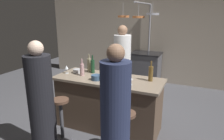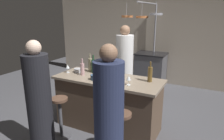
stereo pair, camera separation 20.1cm
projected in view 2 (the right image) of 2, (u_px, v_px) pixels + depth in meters
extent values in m
plane|color=#4C4C51|center=(108.00, 126.00, 3.62)|extent=(9.00, 9.00, 0.00)
cube|color=#BCAD99|center=(156.00, 36.00, 5.71)|extent=(6.40, 0.16, 2.60)
cube|color=brown|center=(108.00, 104.00, 3.50)|extent=(1.72, 0.66, 0.86)
cube|color=gray|center=(108.00, 79.00, 3.38)|extent=(1.80, 0.72, 0.04)
cube|color=#47474C|center=(150.00, 70.00, 5.60)|extent=(0.76, 0.60, 0.86)
cube|color=black|center=(151.00, 54.00, 5.48)|extent=(0.80, 0.64, 0.03)
cylinder|color=white|center=(124.00, 71.00, 4.35)|extent=(0.36, 0.36, 1.50)
sphere|color=#8C664C|center=(125.00, 30.00, 4.12)|extent=(0.20, 0.20, 0.20)
cylinder|color=#4C4C51|center=(121.00, 136.00, 2.76)|extent=(0.06, 0.06, 0.62)
cylinder|color=brown|center=(122.00, 114.00, 2.67)|extent=(0.26, 0.26, 0.04)
cylinder|color=#262D4C|center=(109.00, 122.00, 2.36)|extent=(0.35, 0.35, 1.45)
sphere|color=#8C664C|center=(109.00, 53.00, 2.14)|extent=(0.20, 0.20, 0.20)
cylinder|color=#4C4C51|center=(62.00, 136.00, 3.32)|extent=(0.28, 0.28, 0.02)
cylinder|color=#4C4C51|center=(61.00, 118.00, 3.23)|extent=(0.06, 0.06, 0.62)
cylinder|color=brown|center=(59.00, 99.00, 3.14)|extent=(0.26, 0.26, 0.04)
cylinder|color=black|center=(40.00, 105.00, 2.81)|extent=(0.34, 0.34, 1.43)
sphere|color=beige|center=(33.00, 48.00, 2.59)|extent=(0.19, 0.19, 0.19)
cylinder|color=gray|center=(154.00, 45.00, 5.64)|extent=(0.04, 0.04, 2.15)
cylinder|color=gray|center=(148.00, 3.00, 4.74)|extent=(0.04, 1.42, 0.04)
cylinder|color=#B26638|center=(127.00, 16.00, 4.51)|extent=(0.26, 0.26, 0.04)
cylinder|color=gray|center=(127.00, 9.00, 4.43)|extent=(0.01, 0.01, 0.29)
cylinder|color=#B26638|center=(142.00, 17.00, 4.34)|extent=(0.26, 0.26, 0.04)
cylinder|color=gray|center=(142.00, 10.00, 4.28)|extent=(0.01, 0.01, 0.30)
cylinder|color=gray|center=(156.00, 14.00, 4.18)|extent=(0.27, 0.27, 0.04)
cylinder|color=gray|center=(156.00, 8.00, 4.14)|extent=(0.01, 0.01, 0.24)
cylinder|color=#382319|center=(116.00, 73.00, 3.28)|extent=(0.05, 0.05, 0.21)
cylinder|color=#193D23|center=(93.00, 66.00, 3.65)|extent=(0.07, 0.07, 0.24)
cylinder|color=#193D23|center=(93.00, 57.00, 3.61)|extent=(0.03, 0.03, 0.08)
cylinder|color=#B78C8E|center=(82.00, 69.00, 3.52)|extent=(0.07, 0.07, 0.20)
cylinder|color=#B78C8E|center=(82.00, 61.00, 3.48)|extent=(0.03, 0.03, 0.08)
cylinder|color=brown|center=(150.00, 74.00, 3.17)|extent=(0.07, 0.07, 0.24)
cylinder|color=brown|center=(151.00, 64.00, 3.12)|extent=(0.03, 0.03, 0.08)
cylinder|color=gray|center=(90.00, 65.00, 3.74)|extent=(0.07, 0.07, 0.24)
cylinder|color=gray|center=(90.00, 56.00, 3.70)|extent=(0.03, 0.03, 0.08)
cylinder|color=#143319|center=(106.00, 75.00, 3.16)|extent=(0.07, 0.07, 0.22)
cylinder|color=#143319|center=(106.00, 66.00, 3.12)|extent=(0.03, 0.03, 0.08)
cylinder|color=silver|center=(128.00, 85.00, 3.05)|extent=(0.06, 0.06, 0.01)
cylinder|color=silver|center=(129.00, 82.00, 3.04)|extent=(0.01, 0.01, 0.07)
cone|color=silver|center=(129.00, 78.00, 3.02)|extent=(0.07, 0.07, 0.06)
cylinder|color=silver|center=(68.00, 72.00, 3.68)|extent=(0.06, 0.06, 0.01)
cylinder|color=silver|center=(68.00, 70.00, 3.67)|extent=(0.01, 0.01, 0.07)
cone|color=silver|center=(68.00, 66.00, 3.65)|extent=(0.07, 0.07, 0.06)
cylinder|color=silver|center=(107.00, 74.00, 3.61)|extent=(0.06, 0.06, 0.01)
cylinder|color=silver|center=(107.00, 71.00, 3.60)|extent=(0.01, 0.01, 0.07)
cone|color=silver|center=(107.00, 68.00, 3.58)|extent=(0.07, 0.07, 0.06)
cylinder|color=#334C6B|center=(95.00, 77.00, 3.29)|extent=(0.16, 0.16, 0.08)
cylinder|color=#B7B7BC|center=(78.00, 70.00, 3.70)|extent=(0.14, 0.14, 0.07)
cylinder|color=brown|center=(118.00, 81.00, 3.14)|extent=(0.17, 0.17, 0.06)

